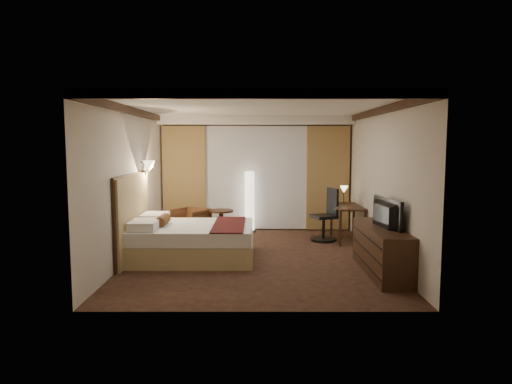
{
  "coord_description": "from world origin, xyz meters",
  "views": [
    {
      "loc": [
        0.0,
        -8.16,
        2.05
      ],
      "look_at": [
        0.0,
        0.4,
        1.15
      ],
      "focal_mm": 32.0,
      "sensor_mm": 36.0,
      "label": 1
    }
  ],
  "objects_px": {
    "dresser": "(382,250)",
    "office_chair": "(324,215)",
    "bed": "(194,241)",
    "side_table": "(221,223)",
    "television": "(381,208)",
    "armchair": "(190,221)",
    "floor_lamp": "(250,201)",
    "desk": "(347,223)"
  },
  "relations": [
    {
      "from": "side_table",
      "to": "floor_lamp",
      "type": "height_order",
      "value": "floor_lamp"
    },
    {
      "from": "armchair",
      "to": "office_chair",
      "type": "height_order",
      "value": "office_chair"
    },
    {
      "from": "desk",
      "to": "office_chair",
      "type": "height_order",
      "value": "office_chair"
    },
    {
      "from": "armchair",
      "to": "television",
      "type": "relative_size",
      "value": 0.67
    },
    {
      "from": "office_chair",
      "to": "dresser",
      "type": "xyz_separation_m",
      "value": [
        0.56,
        -2.44,
        -0.19
      ]
    },
    {
      "from": "desk",
      "to": "dresser",
      "type": "distance_m",
      "value": 2.49
    },
    {
      "from": "floor_lamp",
      "to": "bed",
      "type": "bearing_deg",
      "value": -110.91
    },
    {
      "from": "armchair",
      "to": "television",
      "type": "bearing_deg",
      "value": -7.75
    },
    {
      "from": "bed",
      "to": "side_table",
      "type": "xyz_separation_m",
      "value": [
        0.35,
        1.95,
        -0.01
      ]
    },
    {
      "from": "bed",
      "to": "television",
      "type": "distance_m",
      "value": 3.31
    },
    {
      "from": "armchair",
      "to": "dresser",
      "type": "xyz_separation_m",
      "value": [
        3.46,
        -2.89,
        0.02
      ]
    },
    {
      "from": "bed",
      "to": "office_chair",
      "type": "bearing_deg",
      "value": 30.49
    },
    {
      "from": "armchair",
      "to": "floor_lamp",
      "type": "relative_size",
      "value": 0.49
    },
    {
      "from": "dresser",
      "to": "office_chair",
      "type": "bearing_deg",
      "value": 103.04
    },
    {
      "from": "office_chair",
      "to": "floor_lamp",
      "type": "bearing_deg",
      "value": 126.1
    },
    {
      "from": "dresser",
      "to": "bed",
      "type": "bearing_deg",
      "value": 163.37
    },
    {
      "from": "floor_lamp",
      "to": "television",
      "type": "relative_size",
      "value": 1.36
    },
    {
      "from": "desk",
      "to": "television",
      "type": "relative_size",
      "value": 1.13
    },
    {
      "from": "side_table",
      "to": "television",
      "type": "bearing_deg",
      "value": -46.4
    },
    {
      "from": "bed",
      "to": "floor_lamp",
      "type": "relative_size",
      "value": 1.5
    },
    {
      "from": "bed",
      "to": "dresser",
      "type": "xyz_separation_m",
      "value": [
        3.12,
        -0.93,
        0.06
      ]
    },
    {
      "from": "side_table",
      "to": "desk",
      "type": "height_order",
      "value": "desk"
    },
    {
      "from": "side_table",
      "to": "floor_lamp",
      "type": "distance_m",
      "value": 0.95
    },
    {
      "from": "bed",
      "to": "armchair",
      "type": "xyz_separation_m",
      "value": [
        -0.34,
        1.96,
        0.04
      ]
    },
    {
      "from": "bed",
      "to": "television",
      "type": "xyz_separation_m",
      "value": [
        3.09,
        -0.93,
        0.74
      ]
    },
    {
      "from": "office_chair",
      "to": "armchair",
      "type": "bearing_deg",
      "value": 150.23
    },
    {
      "from": "office_chair",
      "to": "television",
      "type": "bearing_deg",
      "value": -98.52
    },
    {
      "from": "side_table",
      "to": "television",
      "type": "distance_m",
      "value": 4.05
    },
    {
      "from": "armchair",
      "to": "dresser",
      "type": "height_order",
      "value": "dresser"
    },
    {
      "from": "armchair",
      "to": "television",
      "type": "xyz_separation_m",
      "value": [
        3.43,
        -2.89,
        0.7
      ]
    },
    {
      "from": "dresser",
      "to": "armchair",
      "type": "bearing_deg",
      "value": 140.12
    },
    {
      "from": "dresser",
      "to": "television",
      "type": "distance_m",
      "value": 0.68
    },
    {
      "from": "floor_lamp",
      "to": "side_table",
      "type": "bearing_deg",
      "value": -136.63
    },
    {
      "from": "dresser",
      "to": "television",
      "type": "height_order",
      "value": "television"
    },
    {
      "from": "bed",
      "to": "dresser",
      "type": "bearing_deg",
      "value": -16.63
    },
    {
      "from": "television",
      "to": "desk",
      "type": "bearing_deg",
      "value": -6.42
    },
    {
      "from": "bed",
      "to": "dresser",
      "type": "relative_size",
      "value": 1.11
    },
    {
      "from": "side_table",
      "to": "dresser",
      "type": "relative_size",
      "value": 0.31
    },
    {
      "from": "office_chair",
      "to": "television",
      "type": "distance_m",
      "value": 2.54
    },
    {
      "from": "floor_lamp",
      "to": "television",
      "type": "height_order",
      "value": "floor_lamp"
    },
    {
      "from": "armchair",
      "to": "office_chair",
      "type": "bearing_deg",
      "value": 23.49
    },
    {
      "from": "bed",
      "to": "side_table",
      "type": "bearing_deg",
      "value": 79.91
    }
  ]
}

